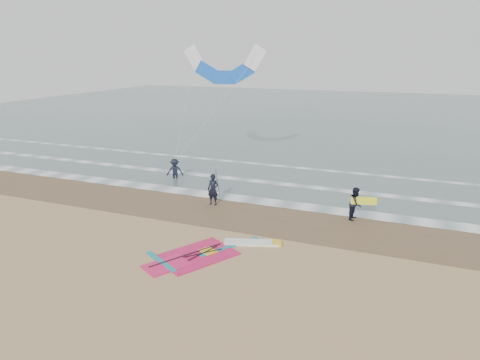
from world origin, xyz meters
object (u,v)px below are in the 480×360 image
at_px(windsurf_rig, 213,252).
at_px(person_standing, 213,190).
at_px(person_walking, 356,203).
at_px(surf_kite, 224,68).
at_px(person_wading, 175,166).

xyz_separation_m(windsurf_rig, person_standing, (-2.59, 5.62, 0.87)).
bearing_deg(person_standing, person_walking, 6.87).
height_order(person_standing, surf_kite, surf_kite).
relative_size(person_walking, person_wading, 0.97).
xyz_separation_m(person_standing, person_wading, (-4.68, 3.80, -0.01)).
height_order(person_walking, person_wading, person_wading).
bearing_deg(surf_kite, windsurf_rig, -68.75).
xyz_separation_m(person_standing, person_walking, (7.84, 0.70, -0.04)).
bearing_deg(person_wading, person_walking, -38.94).
bearing_deg(person_standing, person_wading, 142.67).
xyz_separation_m(person_walking, surf_kite, (-10.32, 6.73, 6.52)).
height_order(person_standing, person_wading, person_standing).
height_order(windsurf_rig, person_standing, person_standing).
distance_m(windsurf_rig, person_wading, 11.93).
bearing_deg(windsurf_rig, person_standing, 114.72).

